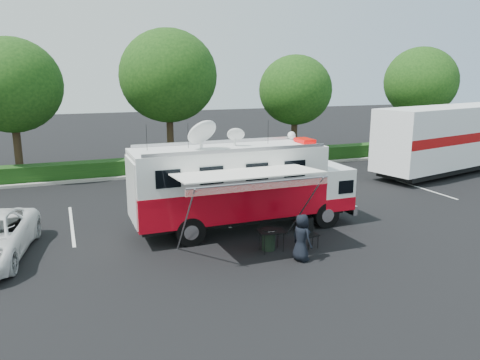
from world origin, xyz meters
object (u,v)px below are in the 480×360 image
object	(u,v)px
folding_table	(271,232)
trash_bin	(269,239)
command_truck	(243,184)
semi_trailer	(459,137)

from	to	relation	value
folding_table	trash_bin	world-z (taller)	trash_bin
command_truck	folding_table	size ratio (longest dim) A/B	9.30
trash_bin	semi_trailer	distance (m)	18.74
semi_trailer	trash_bin	bearing A→B (deg)	-154.35
command_truck	trash_bin	bearing A→B (deg)	-89.58
folding_table	trash_bin	bearing A→B (deg)	100.45
command_truck	trash_bin	distance (m)	2.86
trash_bin	semi_trailer	world-z (taller)	semi_trailer
command_truck	trash_bin	world-z (taller)	command_truck
command_truck	semi_trailer	distance (m)	17.75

